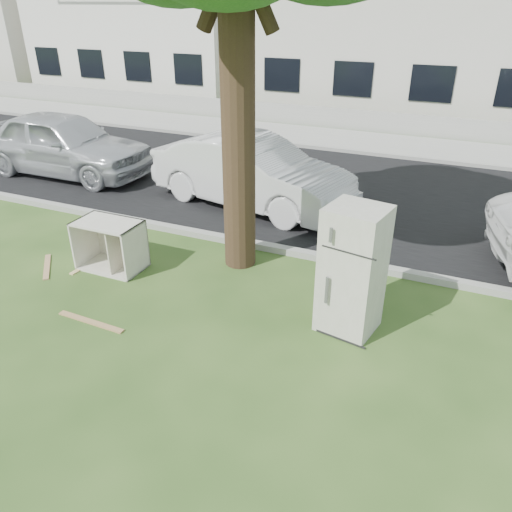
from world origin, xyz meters
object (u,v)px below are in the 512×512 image
at_px(fridge, 352,271).
at_px(car_center, 251,172).
at_px(car_left, 64,144).
at_px(cabinet, 110,245).

relative_size(fridge, car_center, 0.39).
relative_size(fridge, car_left, 0.38).
relative_size(cabinet, car_center, 0.24).
height_order(fridge, car_center, fridge).
bearing_deg(car_left, car_center, -91.48).
distance_m(cabinet, car_center, 3.84).
bearing_deg(cabinet, car_left, 139.33).
xyz_separation_m(cabinet, car_left, (-4.42, 3.80, 0.39)).
bearing_deg(car_center, cabinet, 176.24).
bearing_deg(fridge, cabinet, -170.77).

